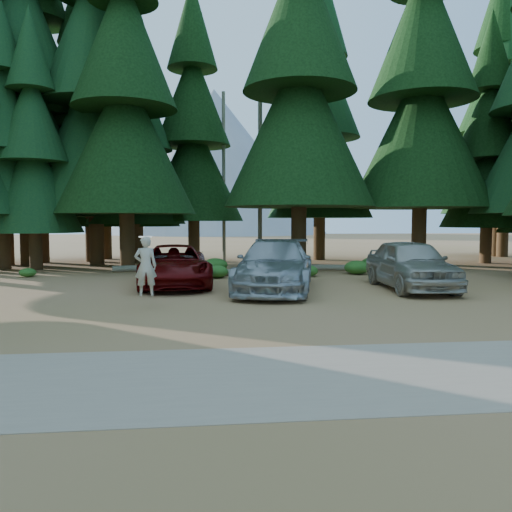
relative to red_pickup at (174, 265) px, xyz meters
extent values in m
plane|color=#9D7542|center=(3.54, -4.57, -0.76)|extent=(160.00, 160.00, 0.00)
cube|color=tan|center=(3.54, -11.07, -0.75)|extent=(26.00, 3.50, 0.01)
cylinder|color=gray|center=(4.34, 9.93, 5.24)|extent=(0.24, 0.24, 12.00)
cylinder|color=gray|center=(2.34, 11.43, 4.24)|extent=(0.20, 0.20, 10.00)
cone|color=gray|center=(3.54, 80.43, 13.24)|extent=(44.00, 44.00, 28.00)
cone|color=gray|center=(-4.46, 90.43, 9.24)|extent=(36.00, 36.00, 20.00)
imported|color=#5C0708|center=(0.00, 0.00, 0.00)|extent=(2.91, 5.64, 1.52)
imported|color=#A9ACB1|center=(3.52, -1.65, 0.11)|extent=(3.79, 6.44, 1.75)
imported|color=#B5AEA1|center=(8.32, -1.76, 0.13)|extent=(2.37, 5.30, 1.77)
imported|color=beige|center=(-0.51, -4.68, 0.40)|extent=(0.64, 0.45, 1.65)
cylinder|color=white|center=(-0.51, -4.63, 1.20)|extent=(0.36, 0.36, 0.04)
cylinder|color=gray|center=(-1.16, 5.93, -0.61)|extent=(4.09, 1.39, 0.30)
cylinder|color=gray|center=(2.22, 3.06, -0.61)|extent=(2.94, 2.72, 0.30)
cylinder|color=gray|center=(6.14, 5.55, -0.62)|extent=(4.26, 1.69, 0.28)
ellipsoid|color=#2F651E|center=(-0.27, 4.85, -0.50)|extent=(0.96, 0.96, 0.53)
ellipsoid|color=#2F651E|center=(1.64, 5.10, -0.44)|extent=(1.16, 1.16, 0.64)
ellipsoid|color=#2F651E|center=(1.64, 2.45, -0.50)|extent=(0.96, 0.96, 0.53)
ellipsoid|color=#2F651E|center=(5.55, 2.54, -0.51)|extent=(0.91, 0.91, 0.50)
ellipsoid|color=#2F651E|center=(7.96, 3.22, -0.45)|extent=(1.12, 1.12, 0.62)
ellipsoid|color=#2F651E|center=(9.19, 4.41, -0.41)|extent=(1.27, 1.27, 0.70)
ellipsoid|color=#2F651E|center=(-6.42, 3.67, -0.57)|extent=(0.70, 0.70, 0.39)
camera|label=1|loc=(1.03, -18.52, 1.63)|focal=35.00mm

